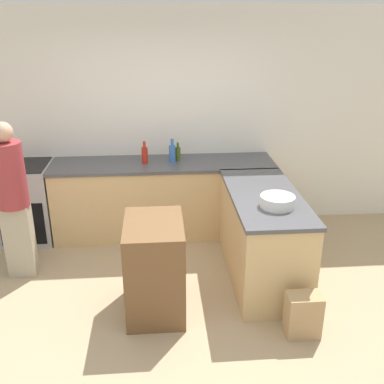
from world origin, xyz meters
The scene contains 12 objects.
ground_plane centered at (0.00, 0.00, 0.00)m, with size 14.00×14.00×0.00m, color tan.
wall_back centered at (0.00, 2.05, 1.35)m, with size 8.00×0.06×2.70m.
counter_back centered at (0.00, 1.70, 0.47)m, with size 2.67×0.68×0.93m.
counter_peninsula centered at (0.99, 0.61, 0.47)m, with size 0.69×1.56×0.93m.
range_oven centered at (-1.65, 1.69, 0.47)m, with size 0.61×0.66×0.94m.
island_table centered at (-0.12, 0.11, 0.45)m, with size 0.52×0.72×0.90m.
mixing_bowl centered at (1.03, 0.30, 0.98)m, with size 0.32×0.32×0.11m.
hot_sauce_bottle centered at (-0.21, 1.68, 1.04)m, with size 0.07×0.07×0.27m.
water_bottle_blue centered at (0.11, 1.70, 1.04)m, with size 0.08×0.08×0.28m.
olive_oil_bottle centered at (0.18, 1.76, 1.02)m, with size 0.07×0.07×0.22m.
person_by_range centered at (-1.52, 0.83, 0.90)m, with size 0.31×0.31×1.65m.
paper_bag centered at (1.14, -0.36, 0.20)m, with size 0.29×0.19×0.40m.
Camera 1 is at (-0.06, -3.44, 2.62)m, focal length 42.00 mm.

